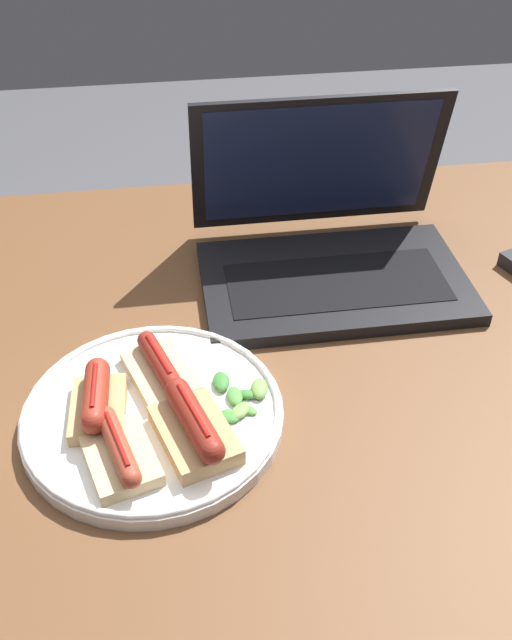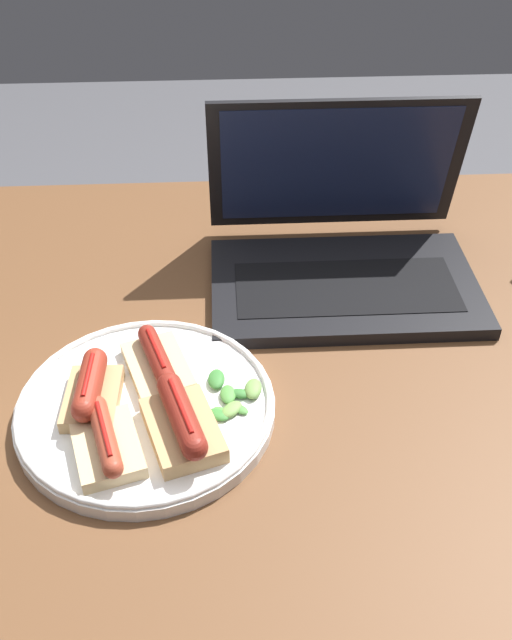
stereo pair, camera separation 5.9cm
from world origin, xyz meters
The scene contains 8 objects.
desk centered at (0.00, 0.00, 0.71)m, with size 1.31×0.89×0.77m.
laptop centered at (0.12, 0.15, 0.81)m, with size 0.36×0.27×0.23m.
plate centered at (-0.14, -0.10, 0.78)m, with size 0.29×0.29×0.02m.
sausage_toast_left centered at (-0.13, -0.05, 0.80)m, with size 0.09×0.11×0.04m.
sausage_toast_middle centered at (-0.10, -0.15, 0.81)m, with size 0.10×0.12×0.05m.
sausage_toast_right centered at (-0.20, -0.09, 0.81)m, with size 0.06×0.10×0.05m.
sausage_toast_extra centered at (-0.17, -0.17, 0.80)m, with size 0.09×0.11×0.04m.
salad_pile centered at (-0.04, -0.10, 0.79)m, with size 0.07×0.08×0.01m.
Camera 2 is at (-0.05, -0.66, 1.35)m, focal length 40.00 mm.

